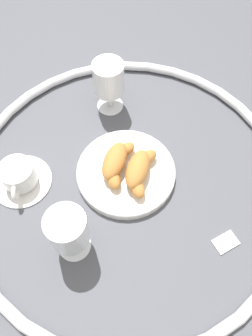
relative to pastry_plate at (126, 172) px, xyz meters
The scene contains 9 objects.
ground_plane 0.02m from the pastry_plate, 52.16° to the left, with size 2.20×2.20×0.00m, color #4C4F56.
table_chrome_rim 0.02m from the pastry_plate, 52.16° to the left, with size 0.74×0.74×0.02m, color silver.
pastry_plate is the anchor object (origin of this frame).
croissant_large 0.04m from the pastry_plate, 70.10° to the right, with size 0.12×0.10×0.04m.
croissant_small 0.04m from the pastry_plate, 111.13° to the left, with size 0.12×0.10×0.04m.
coffee_cup_near 0.24m from the pastry_plate, 41.72° to the right, with size 0.14×0.14×0.06m.
juice_glass_left 0.22m from the pastry_plate, 11.12° to the left, with size 0.08×0.08×0.14m.
juice_glass_right 0.23m from the pastry_plate, 125.19° to the right, with size 0.08×0.08×0.14m.
sugar_packet 0.26m from the pastry_plate, 95.39° to the left, with size 0.05×0.03×0.01m, color white.
Camera 1 is at (0.26, 0.24, 0.68)m, focal length 35.45 mm.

